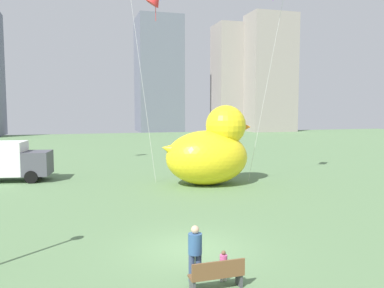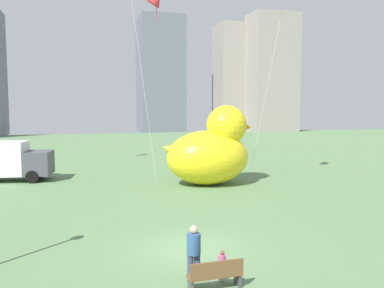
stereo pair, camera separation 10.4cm
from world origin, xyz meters
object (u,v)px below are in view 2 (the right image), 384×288
object	(u,v)px
person_adult	(194,250)
giant_inflatable_duck	(211,151)
box_truck	(3,161)
person_child	(222,264)
park_bench	(216,274)

from	to	relation	value
person_adult	giant_inflatable_duck	world-z (taller)	giant_inflatable_duck
person_adult	box_truck	distance (m)	21.27
person_child	box_truck	distance (m)	21.86
person_child	giant_inflatable_duck	distance (m)	15.39
box_truck	person_adult	bearing A→B (deg)	-66.30
person_child	person_adult	bearing A→B (deg)	162.75
person_adult	person_child	distance (m)	0.96
park_bench	person_child	size ratio (longest dim) A/B	1.70
giant_inflatable_duck	park_bench	bearing A→B (deg)	-108.09
park_bench	person_adult	distance (m)	1.00
park_bench	giant_inflatable_duck	world-z (taller)	giant_inflatable_duck
person_adult	person_child	world-z (taller)	person_adult
park_bench	person_child	world-z (taller)	person_child
person_child	box_truck	world-z (taller)	box_truck
park_bench	box_truck	size ratio (longest dim) A/B	0.25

